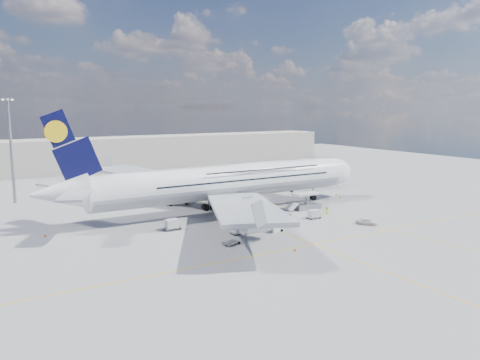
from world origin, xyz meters
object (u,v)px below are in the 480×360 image
crew_van (327,210)px  cone_wing_right_inner (229,221)px  light_mast (11,149)px  dolly_nose_far (314,214)px  jet_bridge (301,167)px  cone_wing_left_inner (141,201)px  cone_wing_right_outer (295,250)px  catering_truck_inner (178,198)px  cone_tail (45,235)px  crew_tug (252,224)px  airliner (228,181)px  dolly_row_b (239,228)px  crew_loader (293,205)px  catering_truck_outer (124,186)px  dolly_row_a (231,242)px  dolly_back (172,224)px  baggage_tug (276,228)px  cone_wing_left_outer (123,199)px  crew_wing (236,221)px  crew_nose (340,196)px  dolly_nose_near (283,215)px  cargo_loader (306,203)px  dolly_row_c (237,215)px  service_van (367,222)px  cone_nose (336,194)px

crew_van → cone_wing_right_inner: bearing=60.5°
light_mast → dolly_nose_far: (52.13, -50.60, -12.19)m
jet_bridge → cone_wing_left_inner: bearing=168.6°
jet_bridge → cone_wing_right_outer: size_ratio=34.19×
catering_truck_inner → cone_tail: size_ratio=10.73×
crew_tug → cone_wing_right_inner: 6.62m
airliner → cone_tail: 39.54m
light_mast → cone_tail: light_mast is taller
dolly_row_b → crew_loader: dolly_row_b is taller
catering_truck_inner → cone_wing_right_outer: (1.58, -43.72, -1.37)m
jet_bridge → light_mast: light_mast is taller
dolly_row_b → catering_truck_outer: (-5.70, 50.91, 0.94)m
catering_truck_outer → dolly_row_a: bearing=-78.6°
dolly_back → baggage_tug: 19.95m
jet_bridge → dolly_nose_far: bearing=-123.7°
cone_wing_left_outer → dolly_nose_far: bearing=-55.0°
cone_wing_left_inner → dolly_nose_far: bearing=-54.1°
light_mast → crew_wing: light_mast is taller
jet_bridge → cone_tail: jet_bridge is taller
catering_truck_inner → crew_wing: 24.31m
airliner → dolly_row_b: size_ratio=23.22×
crew_nose → cone_wing_right_inner: crew_nose is taller
catering_truck_inner → dolly_nose_near: bearing=-41.5°
cargo_loader → light_mast: bearing=143.5°
cargo_loader → cone_wing_right_outer: size_ratio=15.52×
catering_truck_inner → cone_wing_right_inner: 21.19m
light_mast → dolly_row_a: size_ratio=7.23×
cargo_loader → dolly_row_c: size_ratio=2.48×
dolly_row_a → dolly_row_b: (4.58, 5.07, 0.73)m
baggage_tug → cone_tail: baggage_tug is taller
catering_truck_inner → service_van: catering_truck_inner is taller
dolly_back → crew_tug: 15.40m
cargo_loader → cone_nose: bearing=26.7°
catering_truck_inner → cone_wing_left_inner: 10.02m
cargo_loader → crew_loader: size_ratio=4.43×
light_mast → dolly_back: 50.73m
dolly_nose_far → crew_loader: bearing=78.9°
crew_tug → dolly_nose_near: bearing=18.3°
crew_nose → baggage_tug: bearing=-164.1°
airliner → cone_wing_right_inner: airliner is taller
jet_bridge → dolly_nose_near: (-22.02, -21.52, -6.47)m
light_mast → dolly_row_c: light_mast is taller
dolly_row_a → cone_wing_left_outer: size_ratio=6.02×
dolly_row_b → crew_tug: bearing=20.6°
dolly_row_c → crew_nose: 34.65m
dolly_row_a → cone_wing_left_outer: 47.79m
baggage_tug → cone_wing_right_inner: 11.96m
baggage_tug → dolly_row_c: bearing=91.2°
dolly_row_b → cone_wing_right_outer: bearing=-88.4°
crew_van → crew_tug: bearing=77.5°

